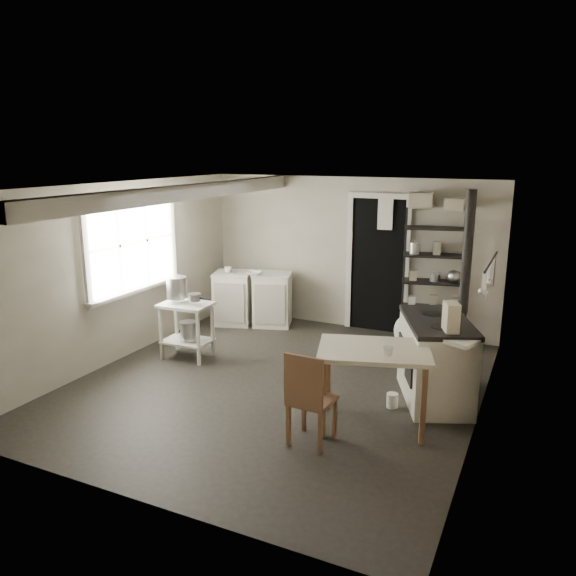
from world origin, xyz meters
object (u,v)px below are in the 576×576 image
at_px(shelf_rack, 435,277).
at_px(flour_sack, 408,331).
at_px(base_cabinets, 253,296).
at_px(prep_table, 187,329).
at_px(work_table, 373,390).
at_px(stockpot, 177,288).
at_px(chair, 312,394).
at_px(stove, 435,362).

distance_m(shelf_rack, flour_sack, 0.85).
relative_size(base_cabinets, shelf_rack, 0.66).
height_order(prep_table, work_table, work_table).
xyz_separation_m(base_cabinets, work_table, (2.70, -2.46, -0.08)).
height_order(stockpot, chair, stockpot).
height_order(stockpot, base_cabinets, stockpot).
bearing_deg(stove, work_table, -139.51).
xyz_separation_m(prep_table, chair, (2.35, -1.35, 0.08)).
relative_size(stockpot, base_cabinets, 0.23).
relative_size(base_cabinets, work_table, 1.17).
distance_m(stockpot, stove, 3.39).
height_order(stockpot, flour_sack, stockpot).
relative_size(stove, work_table, 1.09).
bearing_deg(flour_sack, prep_table, -147.11).
distance_m(prep_table, work_table, 2.88).
distance_m(prep_table, shelf_rack, 3.50).
bearing_deg(stove, chair, -143.64).
bearing_deg(prep_table, flour_sack, 32.89).
height_order(stove, chair, chair).
xyz_separation_m(stockpot, chair, (2.49, -1.36, -0.45)).
height_order(stove, work_table, stove).
bearing_deg(stockpot, base_cabinets, 82.80).
bearing_deg(chair, stockpot, 154.38).
distance_m(stockpot, chair, 2.88).
relative_size(shelf_rack, flour_sack, 4.05).
distance_m(stove, work_table, 0.98).
height_order(shelf_rack, chair, shelf_rack).
height_order(base_cabinets, work_table, base_cabinets).
xyz_separation_m(stockpot, shelf_rack, (2.94, 2.01, 0.01)).
relative_size(shelf_rack, chair, 2.06).
relative_size(stockpot, flour_sack, 0.61).
distance_m(base_cabinets, chair, 3.79).
bearing_deg(chair, base_cabinets, 130.11).
xyz_separation_m(shelf_rack, chair, (-0.44, -3.38, -0.46)).
height_order(prep_table, base_cabinets, base_cabinets).
xyz_separation_m(shelf_rack, stove, (0.41, -1.94, -0.51)).
relative_size(prep_table, stockpot, 2.61).
relative_size(stockpot, shelf_rack, 0.15).
bearing_deg(stove, shelf_rack, 78.96).
bearing_deg(prep_table, chair, -29.83).
bearing_deg(chair, shelf_rack, 85.59).
distance_m(prep_table, stove, 3.21).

